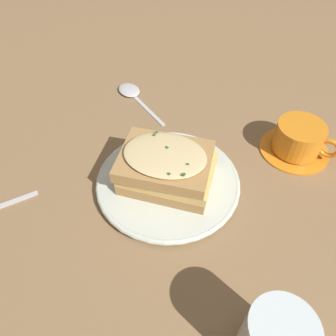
{
  "coord_description": "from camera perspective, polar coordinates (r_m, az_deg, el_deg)",
  "views": [
    {
      "loc": [
        0.22,
        0.32,
        0.44
      ],
      "look_at": [
        0.03,
        0.02,
        0.04
      ],
      "focal_mm": 35.0,
      "sensor_mm": 36.0,
      "label": 1
    }
  ],
  "objects": [
    {
      "name": "dinner_plate",
      "position": [
        0.56,
        0.0,
        -2.38
      ],
      "size": [
        0.24,
        0.24,
        0.02
      ],
      "color": "silver",
      "rests_on": "ground_plane"
    },
    {
      "name": "teacup_with_saucer",
      "position": [
        0.65,
        21.78,
        4.59
      ],
      "size": [
        0.13,
        0.13,
        0.06
      ],
      "rotation": [
        0.0,
        0.0,
        2.02
      ],
      "color": "orange",
      "rests_on": "ground_plane"
    },
    {
      "name": "spoon",
      "position": [
        0.76,
        -6.43,
        12.99
      ],
      "size": [
        0.05,
        0.17,
        0.01
      ],
      "rotation": [
        0.0,
        0.0,
        3.18
      ],
      "color": "silver",
      "rests_on": "ground_plane"
    },
    {
      "name": "sandwich",
      "position": [
        0.53,
        -0.24,
        0.24
      ],
      "size": [
        0.18,
        0.18,
        0.06
      ],
      "rotation": [
        0.0,
        0.0,
        5.45
      ],
      "color": "#B2844C",
      "rests_on": "dinner_plate"
    },
    {
      "name": "ground_plane",
      "position": [
        0.58,
        1.38,
        -0.8
      ],
      "size": [
        2.4,
        2.4,
        0.0
      ],
      "primitive_type": "plane",
      "color": "olive"
    }
  ]
}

